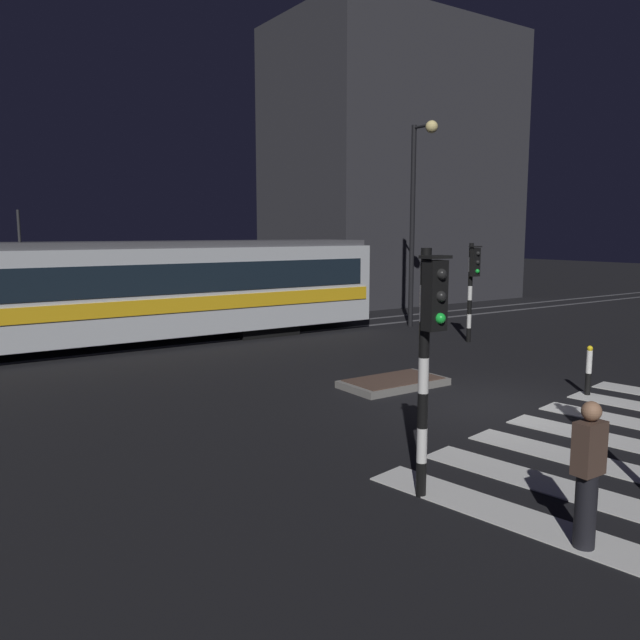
{
  "coord_description": "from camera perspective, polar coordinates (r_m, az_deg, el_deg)",
  "views": [
    {
      "loc": [
        -10.04,
        -8.67,
        3.55
      ],
      "look_at": [
        -1.4,
        4.07,
        1.4
      ],
      "focal_mm": 35.6,
      "sensor_mm": 36.0,
      "label": 1
    }
  ],
  "objects": [
    {
      "name": "ground_plane",
      "position": [
        13.73,
        14.65,
        -7.29
      ],
      "size": [
        120.0,
        120.0,
        0.0
      ],
      "primitive_type": "plane",
      "color": "black"
    },
    {
      "name": "rail_near",
      "position": [
        21.48,
        -5.79,
        -1.56
      ],
      "size": [
        80.0,
        0.12,
        0.03
      ],
      "primitive_type": "cube",
      "color": "#59595E",
      "rests_on": "ground"
    },
    {
      "name": "rail_far",
      "position": [
        22.74,
        -7.51,
        -1.06
      ],
      "size": [
        80.0,
        0.12,
        0.03
      ],
      "primitive_type": "cube",
      "color": "#59595E",
      "rests_on": "ground"
    },
    {
      "name": "crosswalk_zebra",
      "position": [
        12.05,
        25.71,
        -9.95
      ],
      "size": [
        9.08,
        5.5,
        0.02
      ],
      "color": "silver",
      "rests_on": "ground"
    },
    {
      "name": "traffic_island",
      "position": [
        14.81,
        6.63,
        -5.62
      ],
      "size": [
        2.39,
        1.32,
        0.18
      ],
      "color": "slate",
      "rests_on": "ground"
    },
    {
      "name": "traffic_light_corner_far_right",
      "position": [
        20.81,
        13.56,
        3.75
      ],
      "size": [
        0.36,
        0.42,
        3.19
      ],
      "color": "black",
      "rests_on": "ground"
    },
    {
      "name": "traffic_light_corner_near_left",
      "position": [
        8.33,
        9.79,
        -1.45
      ],
      "size": [
        0.36,
        0.42,
        3.34
      ],
      "color": "black",
      "rests_on": "ground"
    },
    {
      "name": "street_lamp_trackside_right",
      "position": [
        23.74,
        8.74,
        10.58
      ],
      "size": [
        0.44,
        1.21,
        7.41
      ],
      "color": "black",
      "rests_on": "ground"
    },
    {
      "name": "tram",
      "position": [
        20.27,
        -17.74,
        2.49
      ],
      "size": [
        17.77,
        2.58,
        4.15
      ],
      "color": "silver",
      "rests_on": "ground"
    },
    {
      "name": "pedestrian_waiting_at_kerb",
      "position": [
        7.83,
        22.93,
        -12.65
      ],
      "size": [
        0.36,
        0.24,
        1.71
      ],
      "color": "black",
      "rests_on": "ground"
    },
    {
      "name": "bollard_island_edge",
      "position": [
        14.98,
        23.0,
        -4.2
      ],
      "size": [
        0.12,
        0.12,
        1.11
      ],
      "color": "black",
      "rests_on": "ground"
    },
    {
      "name": "building_backdrop",
      "position": [
        34.63,
        6.52,
        13.5
      ],
      "size": [
        11.97,
        8.0,
        13.86
      ],
      "primitive_type": "cube",
      "color": "#2D2D33",
      "rests_on": "ground"
    }
  ]
}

